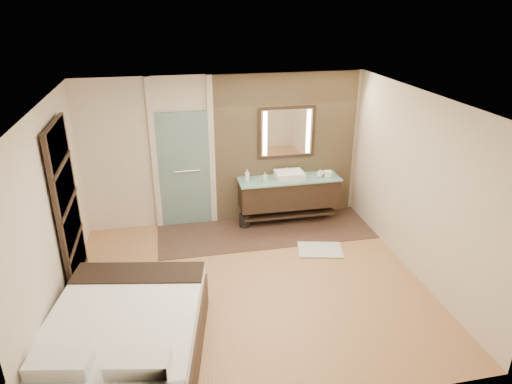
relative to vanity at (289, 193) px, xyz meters
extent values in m
plane|color=#A27744|center=(-1.10, -1.92, -0.58)|extent=(5.00, 5.00, 0.00)
cube|color=#3D2821|center=(-0.50, -0.32, -0.57)|extent=(3.80, 1.30, 0.01)
cube|color=#A2845C|center=(0.00, 0.29, 0.77)|extent=(2.60, 0.08, 2.70)
cube|color=black|center=(0.00, 0.00, -0.01)|extent=(1.80, 0.50, 0.50)
cube|color=black|center=(0.00, 0.00, -0.40)|extent=(1.71, 0.45, 0.04)
cube|color=#87CEBC|center=(0.00, -0.02, 0.27)|extent=(1.85, 0.55, 0.03)
cube|color=white|center=(0.00, -0.02, 0.35)|extent=(0.50, 0.38, 0.13)
cylinder|color=silver|center=(0.00, 0.17, 0.37)|extent=(0.03, 0.03, 0.18)
cylinder|color=silver|center=(0.00, 0.13, 0.45)|extent=(0.02, 0.10, 0.02)
cube|color=black|center=(0.00, 0.24, 1.07)|extent=(1.06, 0.03, 0.96)
cube|color=white|center=(0.00, 0.23, 1.07)|extent=(0.94, 0.01, 0.84)
cube|color=#F8E8BA|center=(-0.40, 0.22, 1.07)|extent=(0.07, 0.01, 0.80)
cube|color=#F8E8BA|center=(0.40, 0.22, 1.07)|extent=(0.07, 0.01, 0.80)
cube|color=#A4CFC9|center=(-1.85, 0.28, 0.47)|extent=(0.90, 0.05, 2.10)
cylinder|color=silver|center=(-1.80, 0.23, 0.47)|extent=(0.45, 0.03, 0.03)
cube|color=beige|center=(-2.35, 0.29, 0.77)|extent=(0.10, 0.08, 2.70)
cube|color=beige|center=(-1.35, 0.29, 0.77)|extent=(0.10, 0.08, 2.70)
cube|color=black|center=(-3.53, -1.32, 0.62)|extent=(0.06, 1.20, 2.40)
cube|color=beige|center=(-3.51, -1.32, -0.21)|extent=(0.02, 1.06, 0.52)
cube|color=beige|center=(-3.51, -1.32, 0.38)|extent=(0.02, 1.06, 0.52)
cube|color=beige|center=(-3.51, -1.32, 0.96)|extent=(0.02, 1.06, 0.52)
cube|color=beige|center=(-3.51, -1.32, 1.55)|extent=(0.02, 1.06, 0.52)
cube|color=black|center=(-2.75, -3.07, -0.35)|extent=(2.04, 2.38, 0.46)
cube|color=white|center=(-2.75, -3.07, -0.02)|extent=(1.98, 2.31, 0.19)
cube|color=black|center=(-2.60, -2.29, 0.07)|extent=(1.69, 0.77, 0.04)
cube|color=white|center=(-3.27, -3.82, 0.15)|extent=(0.63, 0.42, 0.15)
cube|color=white|center=(-2.55, -3.96, 0.15)|extent=(0.63, 0.42, 0.15)
cube|color=silver|center=(0.23, -1.17, -0.56)|extent=(0.82, 0.65, 0.02)
cylinder|color=black|center=(-0.84, -0.07, -0.45)|extent=(0.25, 0.25, 0.25)
cube|color=white|center=(0.72, -0.05, 0.33)|extent=(0.13, 0.13, 0.10)
imported|color=white|center=(-0.77, 0.00, 0.40)|extent=(0.09, 0.09, 0.23)
imported|color=#B2B2B2|center=(-0.45, -0.03, 0.36)|extent=(0.07, 0.07, 0.16)
imported|color=#B7E6E6|center=(0.56, -0.07, 0.36)|extent=(0.13, 0.13, 0.14)
imported|color=white|center=(0.60, 0.00, 0.33)|extent=(0.14, 0.14, 0.09)
camera|label=1|loc=(-2.14, -7.40, 3.29)|focal=32.00mm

